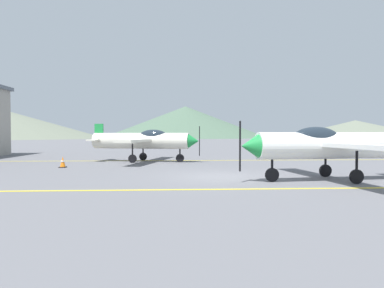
# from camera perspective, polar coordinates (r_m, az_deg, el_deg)

# --- Properties ---
(ground_plane) EXTENTS (400.00, 400.00, 0.00)m
(ground_plane) POSITION_cam_1_polar(r_m,az_deg,el_deg) (14.82, 4.67, -5.32)
(ground_plane) COLOR slate
(apron_line_near) EXTENTS (80.00, 0.16, 0.01)m
(apron_line_near) POSITION_cam_1_polar(r_m,az_deg,el_deg) (11.52, 6.99, -7.32)
(apron_line_near) COLOR yellow
(apron_line_near) RESTS_ON ground_plane
(apron_line_far) EXTENTS (80.00, 0.16, 0.01)m
(apron_line_far) POSITION_cam_1_polar(r_m,az_deg,el_deg) (23.61, 1.71, -2.69)
(apron_line_far) COLOR yellow
(apron_line_far) RESTS_ON ground_plane
(airplane_near) EXTENTS (7.19, 8.25, 2.46)m
(airplane_near) POSITION_cam_1_polar(r_m,az_deg,el_deg) (14.48, 21.46, -0.09)
(airplane_near) COLOR white
(airplane_near) RESTS_ON ground_plane
(airplane_mid) EXTENTS (7.21, 8.19, 2.46)m
(airplane_mid) POSITION_cam_1_polar(r_m,az_deg,el_deg) (22.77, -7.71, 0.62)
(airplane_mid) COLOR silver
(airplane_mid) RESTS_ON ground_plane
(car_sedan) EXTENTS (3.83, 4.59, 1.62)m
(car_sedan) POSITION_cam_1_polar(r_m,az_deg,el_deg) (31.87, 26.59, -0.23)
(car_sedan) COLOR black
(car_sedan) RESTS_ON ground_plane
(traffic_cone_front) EXTENTS (0.36, 0.36, 0.59)m
(traffic_cone_front) POSITION_cam_1_polar(r_m,az_deg,el_deg) (19.90, -20.31, -2.79)
(traffic_cone_front) COLOR black
(traffic_cone_front) RESTS_ON ground_plane
(hill_centerleft) EXTENTS (72.38, 72.38, 13.99)m
(hill_centerleft) POSITION_cam_1_polar(r_m,az_deg,el_deg) (155.85, -1.06, 3.59)
(hill_centerleft) COLOR #4C6651
(hill_centerleft) RESTS_ON ground_plane
(hill_centerright) EXTENTS (59.61, 59.61, 7.41)m
(hill_centerright) POSITION_cam_1_polar(r_m,az_deg,el_deg) (160.63, 25.06, 2.20)
(hill_centerright) COLOR slate
(hill_centerright) RESTS_ON ground_plane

